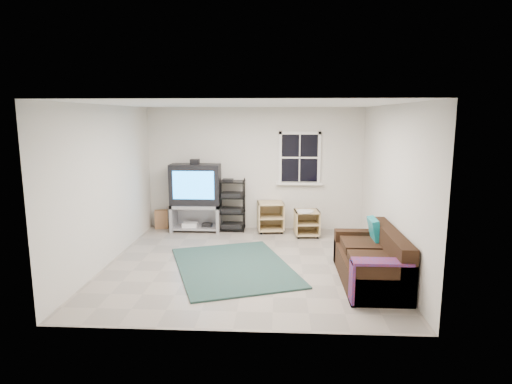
# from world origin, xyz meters

# --- Properties ---
(room) EXTENTS (4.60, 4.62, 4.60)m
(room) POSITION_xyz_m (0.95, 2.27, 1.48)
(room) COLOR gray
(room) RESTS_ON ground
(tv_unit) EXTENTS (1.04, 0.52, 1.53)m
(tv_unit) POSITION_xyz_m (-1.24, 2.02, 0.84)
(tv_unit) COLOR #9A9AA1
(tv_unit) RESTS_ON ground
(av_rack) EXTENTS (0.55, 0.40, 1.11)m
(av_rack) POSITION_xyz_m (-0.48, 2.08, 0.48)
(av_rack) COLOR black
(av_rack) RESTS_ON ground
(side_table_left) EXTENTS (0.60, 0.60, 0.63)m
(side_table_left) POSITION_xyz_m (0.34, 2.05, 0.34)
(side_table_left) COLOR tan
(side_table_left) RESTS_ON ground
(side_table_right) EXTENTS (0.52, 0.53, 0.56)m
(side_table_right) POSITION_xyz_m (1.08, 1.72, 0.31)
(side_table_right) COLOR tan
(side_table_right) RESTS_ON ground
(sofa) EXTENTS (0.82, 1.85, 0.85)m
(sofa) POSITION_xyz_m (1.90, -0.70, 0.30)
(sofa) COLOR black
(sofa) RESTS_ON ground
(shag_rug) EXTENTS (2.42, 2.81, 0.03)m
(shag_rug) POSITION_xyz_m (-0.21, -0.22, 0.01)
(shag_rug) COLOR black
(shag_rug) RESTS_ON ground
(paper_bag) EXTENTS (0.32, 0.25, 0.40)m
(paper_bag) POSITION_xyz_m (-2.04, 2.16, 0.20)
(paper_bag) COLOR #9B6845
(paper_bag) RESTS_ON ground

